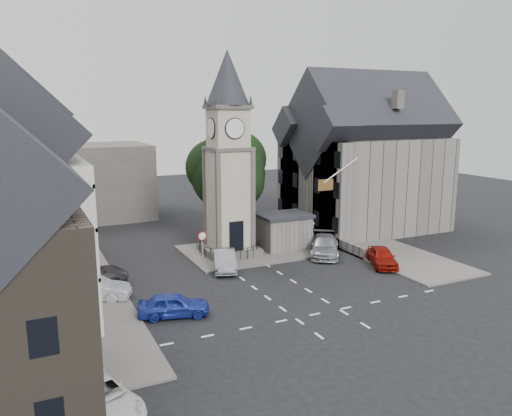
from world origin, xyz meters
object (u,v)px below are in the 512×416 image
stone_shelter (284,231)px  car_east_red (382,257)px  car_west_blue (174,305)px  pedestrian (312,233)px  clock_tower (228,156)px

stone_shelter → car_east_red: bearing=-58.1°
car_west_blue → pedestrian: bearing=-41.0°
clock_tower → car_west_blue: 14.80m
car_east_red → pedestrian: size_ratio=2.19×
stone_shelter → car_east_red: size_ratio=1.02×
clock_tower → car_east_red: (9.35, -7.80, -7.40)m
car_west_blue → car_east_red: bearing=-66.3°
clock_tower → car_west_blue: size_ratio=3.99×
stone_shelter → car_east_red: 8.65m
car_east_red → clock_tower: bearing=164.8°
clock_tower → car_west_blue: (-7.66, -10.26, -7.43)m
car_west_blue → stone_shelter: bearing=-36.5°
clock_tower → pedestrian: 10.73m
stone_shelter → car_west_blue: 15.86m
stone_shelter → car_west_blue: (-12.46, -9.77, -0.85)m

